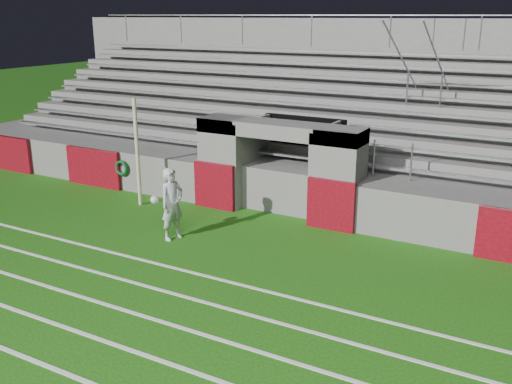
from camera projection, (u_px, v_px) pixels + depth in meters
The scene contains 6 objects.
ground at pixel (212, 255), 13.40m from camera, with size 90.00×90.00×0.00m, color #1A550E.
field_post at pixel (137, 153), 16.50m from camera, with size 0.11×0.11×3.17m, color #BCB28B.
field_markings at pixel (43, 364), 9.21m from camera, with size 28.00×8.09×0.01m.
stadium_structure at pixel (337, 134), 19.63m from camera, with size 26.00×8.48×5.42m.
goalkeeper_with_ball at pixel (172, 204), 14.14m from camera, with size 0.76×0.75×1.84m.
hose_coil at pixel (122, 168), 18.04m from camera, with size 0.53×0.15×0.53m.
Camera 1 is at (6.84, -10.33, 5.42)m, focal length 40.00 mm.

